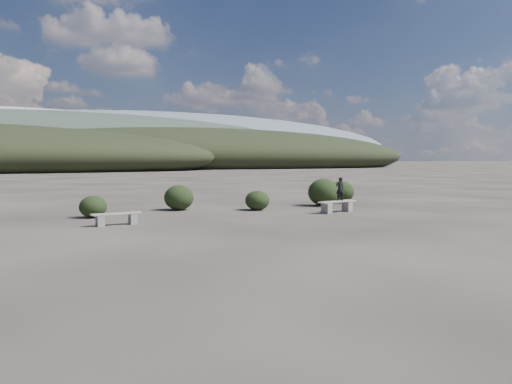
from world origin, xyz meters
name	(u,v)px	position (x,y,z in m)	size (l,w,h in m)	color
ground	(318,242)	(0.00, 0.00, 0.00)	(1200.00, 1200.00, 0.00)	#28231F
bench_left	(117,218)	(-4.14, 5.61, 0.24)	(1.64, 0.56, 0.40)	gray
bench_right	(337,205)	(4.58, 5.92, 0.29)	(1.93, 0.89, 0.47)	gray
seated_person	(340,189)	(4.74, 5.96, 0.95)	(0.35, 0.23, 0.95)	black
shrub_a	(93,207)	(-4.58, 8.13, 0.41)	(1.00, 1.00, 0.81)	black
shrub_b	(179,198)	(-0.95, 9.51, 0.53)	(1.24, 1.24, 1.07)	black
shrub_c	(257,200)	(2.04, 8.11, 0.41)	(1.03, 1.03, 0.83)	black
shrub_d	(324,192)	(5.66, 8.63, 0.63)	(1.44, 1.44, 1.26)	black
shrub_e	(341,192)	(7.36, 9.72, 0.54)	(1.30, 1.30, 1.08)	black
mountain_ridges	(25,146)	(-7.48, 339.06, 10.84)	(500.00, 400.00, 56.00)	black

